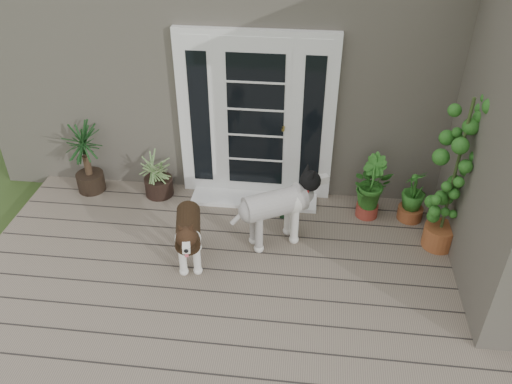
# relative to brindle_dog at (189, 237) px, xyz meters

# --- Properties ---
(deck) EXTENTS (6.20, 4.60, 0.12)m
(deck) POSITION_rel_brindle_dog_xyz_m (0.75, -0.76, -0.41)
(deck) COLOR #6B5B4C
(deck) RESTS_ON ground
(house_main) EXTENTS (7.40, 4.00, 3.10)m
(house_main) POSITION_rel_brindle_dog_xyz_m (0.75, 3.49, 1.08)
(house_main) COLOR #665E54
(house_main) RESTS_ON ground
(door_unit) EXTENTS (1.90, 0.14, 2.15)m
(door_unit) POSITION_rel_brindle_dog_xyz_m (0.55, 1.44, 0.73)
(door_unit) COLOR white
(door_unit) RESTS_ON deck
(door_step) EXTENTS (1.60, 0.40, 0.05)m
(door_step) POSITION_rel_brindle_dog_xyz_m (0.55, 1.24, -0.32)
(door_step) COLOR white
(door_step) RESTS_ON deck
(brindle_dog) EXTENTS (0.53, 0.89, 0.70)m
(brindle_dog) POSITION_rel_brindle_dog_xyz_m (0.00, 0.00, 0.00)
(brindle_dog) COLOR #322112
(brindle_dog) RESTS_ON deck
(white_dog) EXTENTS (1.03, 0.82, 0.79)m
(white_dog) POSITION_rel_brindle_dog_xyz_m (0.88, 0.45, 0.05)
(white_dog) COLOR silver
(white_dog) RESTS_ON deck
(spider_plant) EXTENTS (0.80, 0.80, 0.65)m
(spider_plant) POSITION_rel_brindle_dog_xyz_m (-0.70, 1.24, -0.02)
(spider_plant) COLOR #728E57
(spider_plant) RESTS_ON deck
(yucca) EXTENTS (0.84, 0.84, 0.98)m
(yucca) POSITION_rel_brindle_dog_xyz_m (-1.62, 1.24, 0.14)
(yucca) COLOR #113412
(yucca) RESTS_ON deck
(herb_a) EXTENTS (0.60, 0.60, 0.59)m
(herb_a) POSITION_rel_brindle_dog_xyz_m (1.98, 1.11, -0.05)
(herb_a) COLOR #24631C
(herb_a) RESTS_ON deck
(herb_b) EXTENTS (0.47, 0.47, 0.61)m
(herb_b) POSITION_rel_brindle_dog_xyz_m (1.97, 1.09, -0.04)
(herb_b) COLOR #275719
(herb_b) RESTS_ON deck
(herb_c) EXTENTS (0.48, 0.48, 0.53)m
(herb_c) POSITION_rel_brindle_dog_xyz_m (2.50, 1.09, -0.08)
(herb_c) COLOR #234C15
(herb_c) RESTS_ON deck
(sapling) EXTENTS (0.63, 0.63, 1.90)m
(sapling) POSITION_rel_brindle_dog_xyz_m (2.75, 0.60, 0.60)
(sapling) COLOR #2D621C
(sapling) RESTS_ON deck
(clog_left) EXTENTS (0.19, 0.35, 0.10)m
(clog_left) POSITION_rel_brindle_dog_xyz_m (0.98, 1.03, -0.30)
(clog_left) COLOR black
(clog_left) RESTS_ON deck
(clog_right) EXTENTS (0.26, 0.36, 0.10)m
(clog_right) POSITION_rel_brindle_dog_xyz_m (0.86, 1.11, -0.30)
(clog_right) COLOR #173816
(clog_right) RESTS_ON deck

